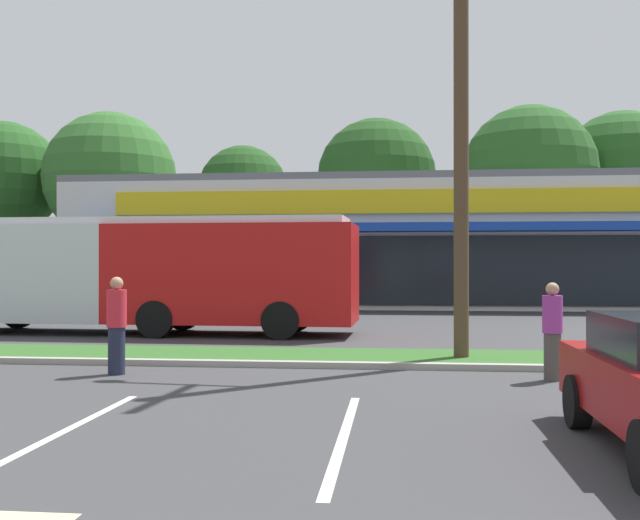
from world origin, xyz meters
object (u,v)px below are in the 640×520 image
object	(u,v)px
utility_pole	(455,60)
pedestrian_by_pole	(552,331)
city_bus	(139,271)
pedestrian_near_bench	(117,325)
car_3	(17,295)
car_1	(203,297)

from	to	relation	value
utility_pole	pedestrian_by_pole	world-z (taller)	utility_pole
city_bus	pedestrian_near_bench	bearing A→B (deg)	108.66
car_3	pedestrian_by_pole	distance (m)	21.81
utility_pole	car_1	distance (m)	14.96
city_bus	car_1	bearing A→B (deg)	-90.72
pedestrian_near_bench	car_3	bearing A→B (deg)	68.37
pedestrian_near_bench	car_1	bearing A→B (deg)	43.08
car_1	pedestrian_by_pole	bearing A→B (deg)	125.71
utility_pole	pedestrian_by_pole	xyz separation A→B (m)	(1.47, -2.12, -5.22)
utility_pole	pedestrian_by_pole	size ratio (longest dim) A/B	6.85
utility_pole	city_bus	world-z (taller)	utility_pole
city_bus	pedestrian_near_bench	xyz separation A→B (m)	(2.30, -7.53, -0.89)
pedestrian_near_bench	city_bus	bearing A→B (deg)	51.48
utility_pole	car_1	size ratio (longest dim) A/B	2.42
utility_pole	city_bus	xyz separation A→B (m)	(-8.45, 5.30, -4.29)
city_bus	pedestrian_by_pole	xyz separation A→B (m)	(9.92, -7.42, -0.93)
car_1	car_3	size ratio (longest dim) A/B	1.06
pedestrian_near_bench	pedestrian_by_pole	distance (m)	7.62
car_1	pedestrian_by_pole	distance (m)	16.57
city_bus	car_1	xyz separation A→B (m)	(0.25, 6.03, -1.01)
city_bus	pedestrian_by_pole	size ratio (longest dim) A/B	7.48
pedestrian_near_bench	pedestrian_by_pole	bearing A→B (deg)	-54.72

